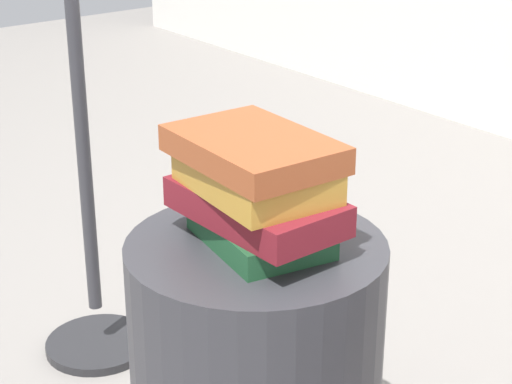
# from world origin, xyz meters

# --- Properties ---
(side_table) EXTENTS (0.43, 0.43, 0.50)m
(side_table) POSITION_xyz_m (0.00, 0.00, 0.25)
(side_table) COLOR #333338
(side_table) RESTS_ON ground_plane
(book_forest) EXTENTS (0.25, 0.20, 0.04)m
(book_forest) POSITION_xyz_m (-0.00, 0.01, 0.52)
(book_forest) COLOR #1E512D
(book_forest) RESTS_ON side_table
(book_maroon) EXTENTS (0.29, 0.16, 0.05)m
(book_maroon) POSITION_xyz_m (-0.00, 0.00, 0.57)
(book_maroon) COLOR maroon
(book_maroon) RESTS_ON book_forest
(book_ochre) EXTENTS (0.26, 0.19, 0.05)m
(book_ochre) POSITION_xyz_m (-0.00, 0.00, 0.62)
(book_ochre) COLOR #B7842D
(book_ochre) RESTS_ON book_maroon
(book_rust) EXTENTS (0.27, 0.20, 0.04)m
(book_rust) POSITION_xyz_m (-0.01, -0.00, 0.66)
(book_rust) COLOR #994723
(book_rust) RESTS_ON book_ochre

